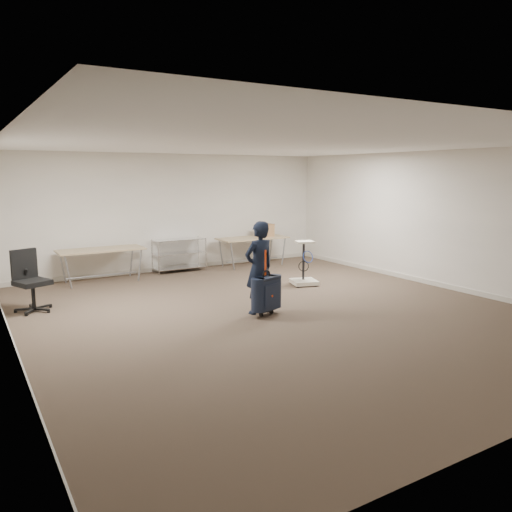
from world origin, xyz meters
TOP-DOWN VIEW (x-y plane):
  - ground at (0.00, 0.00)m, footprint 9.00×9.00m
  - room_shell at (0.00, 1.38)m, footprint 8.00×9.00m
  - folding_table_left at (-1.90, 3.95)m, footprint 1.80×0.75m
  - folding_table_right at (1.90, 3.95)m, footprint 1.80×0.75m
  - wire_shelf at (0.00, 4.20)m, footprint 1.22×0.47m
  - person at (-0.25, 0.12)m, footprint 0.62×0.45m
  - suitcase at (-0.22, -0.07)m, footprint 0.45×0.33m
  - office_chair at (-3.51, 2.24)m, footprint 0.64×0.65m
  - equipment_cart at (1.70, 1.48)m, footprint 0.64×0.64m
  - cardboard_box at (2.28, 3.99)m, footprint 0.44×0.34m

SIDE VIEW (x-z plane):
  - ground at x=0.00m, z-range 0.00..0.00m
  - room_shell at x=0.00m, z-range -4.45..4.55m
  - equipment_cart at x=1.70m, z-range -0.22..0.71m
  - office_chair at x=-3.51m, z-range -0.21..0.85m
  - suitcase at x=-0.22m, z-range -0.18..0.92m
  - wire_shelf at x=0.00m, z-range 0.04..0.84m
  - folding_table_left at x=-1.90m, z-range 0.31..1.04m
  - folding_table_right at x=1.90m, z-range 0.31..1.04m
  - person at x=-0.25m, z-range 0.00..1.56m
  - cardboard_box at x=2.28m, z-range 0.73..1.05m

